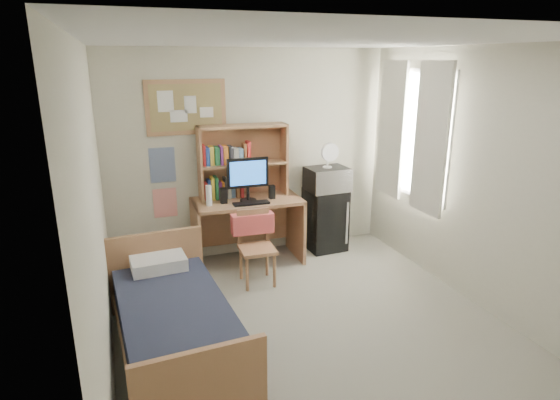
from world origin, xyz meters
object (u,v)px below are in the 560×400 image
object	(u,v)px
bed	(176,329)
desk_chair	(257,249)
bulletin_board	(186,107)
microwave	(327,179)
desk	(248,231)
speaker_left	(224,196)
desk_fan	(328,157)
speaker_right	(272,192)
monitor	(248,179)
mini_fridge	(325,219)

from	to	relation	value
bed	desk_chair	bearing A→B (deg)	41.63
bulletin_board	microwave	xyz separation A→B (m)	(1.72, -0.26, -0.95)
desk	bed	world-z (taller)	desk
bulletin_board	desk	world-z (taller)	bulletin_board
bulletin_board	desk_chair	size ratio (longest dim) A/B	1.11
bed	speaker_left	distance (m)	1.93
bed	desk_fan	distance (m)	3.00
desk	desk_chair	distance (m)	0.61
speaker_left	speaker_right	size ratio (longest dim) A/B	1.11
monitor	speaker_left	xyz separation A→B (m)	(-0.30, 0.01, -0.17)
bed	microwave	xyz separation A→B (m)	(2.22, 1.73, 0.72)
speaker_left	mini_fridge	bearing A→B (deg)	7.07
mini_fridge	desk_fan	size ratio (longest dim) A/B	2.82
bed	microwave	bearing A→B (deg)	34.50
speaker_left	microwave	size ratio (longest dim) A/B	0.36
desk	desk_chair	bearing A→B (deg)	-94.56
mini_fridge	bulletin_board	bearing A→B (deg)	169.49
desk_chair	desk	bearing A→B (deg)	86.83
bed	microwave	world-z (taller)	microwave
bulletin_board	desk	size ratio (longest dim) A/B	0.71
bulletin_board	bed	distance (m)	2.65
speaker_right	microwave	xyz separation A→B (m)	(0.80, 0.14, 0.06)
bulletin_board	mini_fridge	xyz separation A→B (m)	(1.72, -0.24, -1.51)
microwave	desk_fan	xyz separation A→B (m)	(0.00, 0.00, 0.30)
desk	microwave	bearing A→B (deg)	4.85
bulletin_board	monitor	size ratio (longest dim) A/B	1.76
mini_fridge	monitor	distance (m)	1.30
monitor	desk_chair	bearing A→B (deg)	-95.06
desk	mini_fridge	distance (m)	1.10
mini_fridge	desk_fan	xyz separation A→B (m)	(0.00, -0.02, 0.86)
desk	mini_fridge	size ratio (longest dim) A/B	1.61
desk	desk_chair	world-z (taller)	desk_chair
bulletin_board	monitor	xyz separation A→B (m)	(0.62, -0.39, -0.83)
mini_fridge	microwave	bearing A→B (deg)	-90.00
desk	speaker_left	bearing A→B (deg)	-168.69
desk_fan	desk	bearing A→B (deg)	-178.88
desk	speaker_right	world-z (taller)	speaker_right
desk_chair	speaker_right	size ratio (longest dim) A/B	5.07
desk	speaker_right	xyz separation A→B (m)	(0.30, -0.07, 0.49)
speaker_left	desk_chair	bearing A→B (deg)	-65.14
monitor	microwave	bearing A→B (deg)	7.94
speaker_right	mini_fridge	bearing A→B (deg)	12.26
desk	speaker_right	size ratio (longest dim) A/B	7.90
bulletin_board	speaker_right	world-z (taller)	bulletin_board
bulletin_board	bed	xyz separation A→B (m)	(-0.50, -2.00, -1.67)
desk_chair	monitor	distance (m)	0.86
bulletin_board	microwave	distance (m)	1.99
desk_chair	speaker_left	bearing A→B (deg)	116.25
speaker_left	speaker_right	world-z (taller)	speaker_left
bed	speaker_right	distance (m)	2.24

